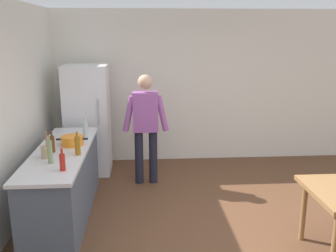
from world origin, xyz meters
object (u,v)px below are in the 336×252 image
(bottle_sauce_red, at_px, (62,162))
(bottle_water_clear, at_px, (85,130))
(bottle_oil_amber, at_px, (77,145))
(refrigerator, at_px, (88,120))
(cooking_pot, at_px, (72,141))
(bottle_vinegar_tall, at_px, (50,152))
(person, at_px, (146,122))
(utensil_jar, at_px, (46,151))
(bottle_beer_brown, at_px, (52,144))

(bottle_sauce_red, xyz_separation_m, bottle_water_clear, (0.07, 1.17, 0.03))
(bottle_sauce_red, height_order, bottle_water_clear, bottle_water_clear)
(bottle_sauce_red, xyz_separation_m, bottle_oil_amber, (0.07, 0.51, 0.02))
(refrigerator, relative_size, bottle_sauce_red, 7.50)
(cooking_pot, xyz_separation_m, bottle_water_clear, (0.13, 0.26, 0.07))
(bottle_sauce_red, distance_m, bottle_vinegar_tall, 0.30)
(person, bearing_deg, bottle_oil_amber, -122.59)
(person, distance_m, utensil_jar, 1.78)
(refrigerator, xyz_separation_m, bottle_sauce_red, (0.07, -2.33, 0.10))
(refrigerator, height_order, cooking_pot, refrigerator)
(bottle_beer_brown, bearing_deg, utensil_jar, -96.79)
(cooking_pot, xyz_separation_m, utensil_jar, (-0.21, -0.48, 0.02))
(refrigerator, xyz_separation_m, bottle_beer_brown, (-0.18, -1.69, 0.11))
(bottle_vinegar_tall, bearing_deg, person, 55.41)
(bottle_beer_brown, bearing_deg, refrigerator, 83.84)
(person, bearing_deg, bottle_vinegar_tall, -124.59)
(bottle_vinegar_tall, bearing_deg, utensil_jar, 116.25)
(bottle_water_clear, bearing_deg, cooking_pot, -117.09)
(cooking_pot, distance_m, bottle_water_clear, 0.30)
(cooking_pot, bearing_deg, utensil_jar, -113.39)
(person, xyz_separation_m, bottle_sauce_red, (-0.88, -1.78, 0.02))
(refrigerator, bearing_deg, utensil_jar, -96.23)
(bottle_sauce_red, relative_size, bottle_water_clear, 0.80)
(cooking_pot, bearing_deg, bottle_vinegar_tall, -99.70)
(refrigerator, relative_size, bottle_beer_brown, 6.92)
(utensil_jar, bearing_deg, bottle_water_clear, 65.29)
(person, bearing_deg, bottle_beer_brown, -134.79)
(bottle_beer_brown, bearing_deg, bottle_sauce_red, -68.68)
(cooking_pot, height_order, bottle_oil_amber, bottle_oil_amber)
(cooking_pot, bearing_deg, bottle_oil_amber, -71.14)
(person, distance_m, bottle_beer_brown, 1.61)
(bottle_sauce_red, height_order, bottle_oil_amber, bottle_oil_amber)
(utensil_jar, bearing_deg, person, 49.42)
(person, xyz_separation_m, utensil_jar, (-1.16, -1.35, 0.00))
(person, distance_m, bottle_vinegar_tall, 1.87)
(bottle_oil_amber, distance_m, bottle_vinegar_tall, 0.37)
(utensil_jar, bearing_deg, bottle_sauce_red, -57.32)
(bottle_water_clear, bearing_deg, bottle_vinegar_tall, -104.90)
(refrigerator, height_order, person, refrigerator)
(bottle_beer_brown, distance_m, bottle_vinegar_tall, 0.41)
(person, relative_size, cooking_pot, 4.25)
(refrigerator, distance_m, person, 1.10)
(utensil_jar, relative_size, bottle_water_clear, 1.07)
(utensil_jar, relative_size, bottle_beer_brown, 1.23)
(bottle_oil_amber, bearing_deg, utensil_jar, -166.53)
(person, distance_m, bottle_water_clear, 1.02)
(utensil_jar, distance_m, bottle_oil_amber, 0.36)
(person, height_order, bottle_vinegar_tall, person)
(bottle_sauce_red, relative_size, bottle_beer_brown, 0.92)
(refrigerator, height_order, bottle_water_clear, refrigerator)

